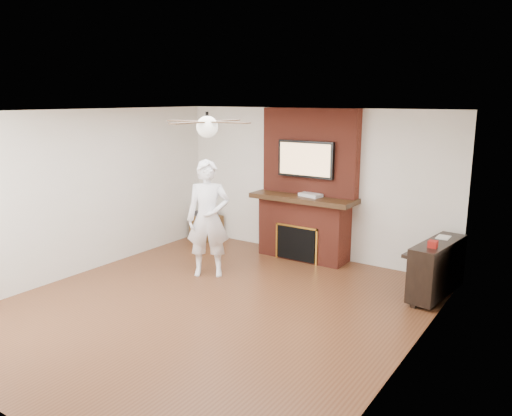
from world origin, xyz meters
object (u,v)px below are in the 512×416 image
Objects in this scene: fireplace at (306,200)px; piano at (436,267)px; side_table at (207,226)px; person at (208,219)px.

fireplace reaches higher than piano.
fireplace is at bearing 10.37° from side_table.
side_table is at bearing -179.11° from piano.
person is at bearing -40.89° from side_table.
piano is (3.11, 1.06, -0.47)m from person.
fireplace is 1.41× the size of person.
side_table is (-1.32, 1.54, -0.64)m from person.
person is (-0.80, -1.60, -0.11)m from fireplace.
piano is at bearing -13.34° from fireplace.
side_table is (-2.11, -0.07, -0.74)m from fireplace.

